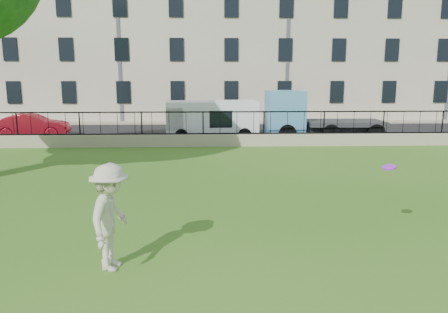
{
  "coord_description": "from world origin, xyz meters",
  "views": [
    {
      "loc": [
        0.23,
        -9.35,
        3.6
      ],
      "look_at": [
        0.71,
        3.5,
        1.11
      ],
      "focal_mm": 35.0,
      "sensor_mm": 36.0,
      "label": 1
    }
  ],
  "objects_px": {
    "frisbee": "(389,167)",
    "blue_truck": "(323,115)",
    "man": "(111,217)",
    "white_van": "(211,120)",
    "red_sedan": "(32,126)"
  },
  "relations": [
    {
      "from": "frisbee",
      "to": "blue_truck",
      "type": "distance_m",
      "value": 15.32
    },
    {
      "from": "man",
      "to": "frisbee",
      "type": "height_order",
      "value": "man"
    },
    {
      "from": "white_van",
      "to": "blue_truck",
      "type": "height_order",
      "value": "blue_truck"
    },
    {
      "from": "red_sedan",
      "to": "white_van",
      "type": "distance_m",
      "value": 10.13
    },
    {
      "from": "red_sedan",
      "to": "blue_truck",
      "type": "xyz_separation_m",
      "value": [
        16.22,
        -0.93,
        0.65
      ]
    },
    {
      "from": "man",
      "to": "white_van",
      "type": "bearing_deg",
      "value": 1.4
    },
    {
      "from": "man",
      "to": "white_van",
      "type": "xyz_separation_m",
      "value": [
        1.99,
        16.05,
        0.04
      ]
    },
    {
      "from": "frisbee",
      "to": "blue_truck",
      "type": "relative_size",
      "value": 0.04
    },
    {
      "from": "red_sedan",
      "to": "white_van",
      "type": "bearing_deg",
      "value": -102.48
    },
    {
      "from": "frisbee",
      "to": "white_van",
      "type": "relative_size",
      "value": 0.05
    },
    {
      "from": "man",
      "to": "frisbee",
      "type": "xyz_separation_m",
      "value": [
        5.56,
        1.03,
        0.66
      ]
    },
    {
      "from": "man",
      "to": "blue_truck",
      "type": "xyz_separation_m",
      "value": [
        8.14,
        16.12,
        0.31
      ]
    },
    {
      "from": "frisbee",
      "to": "white_van",
      "type": "height_order",
      "value": "white_van"
    },
    {
      "from": "red_sedan",
      "to": "blue_truck",
      "type": "height_order",
      "value": "blue_truck"
    },
    {
      "from": "frisbee",
      "to": "white_van",
      "type": "xyz_separation_m",
      "value": [
        -3.56,
        15.03,
        -0.62
      ]
    }
  ]
}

